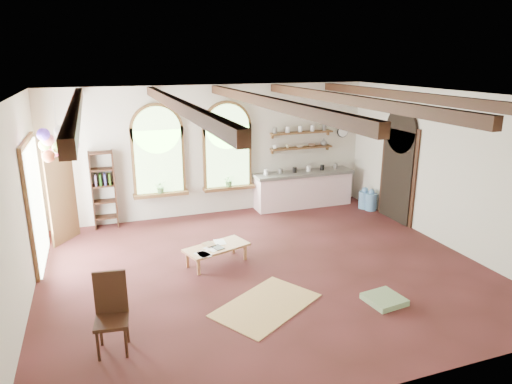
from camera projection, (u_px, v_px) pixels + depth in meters
name	position (u px, v px, depth m)	size (l,w,h in m)	color
floor	(265.00, 269.00, 8.57)	(8.00, 8.00, 0.00)	#532223
ceiling_beams	(266.00, 102.00, 7.69)	(6.20, 6.80, 0.18)	#351A10
window_left	(158.00, 154.00, 10.75)	(1.30, 0.28, 2.20)	brown
window_right	(227.00, 149.00, 11.30)	(1.30, 0.28, 2.20)	brown
left_doorway	(36.00, 205.00, 8.60)	(0.10, 1.90, 2.50)	brown
right_doorway	(397.00, 176.00, 10.89)	(0.10, 1.30, 2.40)	black
kitchen_counter	(303.00, 189.00, 12.07)	(2.68, 0.62, 0.94)	beige
wall_shelf_lower	(301.00, 148.00, 11.93)	(1.70, 0.24, 0.04)	brown
wall_shelf_upper	(302.00, 132.00, 11.82)	(1.70, 0.24, 0.04)	brown
wall_clock	(343.00, 132.00, 12.30)	(0.32, 0.32, 0.04)	black
bookshelf	(104.00, 190.00, 10.45)	(0.53, 0.32, 1.80)	#351A10
coffee_table	(217.00, 248.00, 8.72)	(1.35, 0.92, 0.35)	tan
side_chair	(113.00, 329.00, 6.11)	(0.48, 0.48, 1.09)	#351A10
floor_mat	(266.00, 305.00, 7.30)	(1.68, 1.04, 0.02)	tan
floor_cushion	(384.00, 299.00, 7.39)	(0.56, 0.56, 0.10)	gray
water_jug_a	(364.00, 199.00, 11.97)	(0.30, 0.30, 0.58)	#5F95CD
water_jug_b	(371.00, 201.00, 11.81)	(0.29, 0.29, 0.57)	#5F95CD
balloon_cluster	(58.00, 144.00, 8.17)	(0.71, 0.72, 1.14)	silver
table_book	(205.00, 246.00, 8.71)	(0.18, 0.26, 0.02)	olive
tablet	(218.00, 247.00, 8.65)	(0.17, 0.25, 0.01)	black
potted_plant_left	(161.00, 187.00, 10.88)	(0.27, 0.23, 0.30)	#598C4C
potted_plant_right	(229.00, 181.00, 11.43)	(0.27, 0.23, 0.30)	#598C4C
shelf_cup_a	(275.00, 147.00, 11.67)	(0.12, 0.10, 0.10)	white
shelf_cup_b	(287.00, 146.00, 11.78)	(0.10, 0.10, 0.09)	beige
shelf_bowl_a	(300.00, 146.00, 11.90)	(0.22, 0.22, 0.05)	beige
shelf_bowl_b	(312.00, 145.00, 12.01)	(0.20, 0.20, 0.06)	#8C664C
shelf_vase	(324.00, 142.00, 12.11)	(0.18, 0.18, 0.19)	slate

